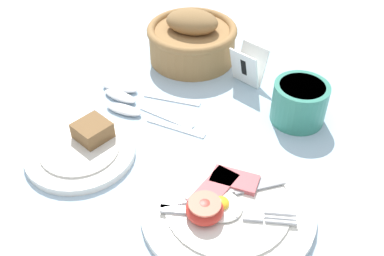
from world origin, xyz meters
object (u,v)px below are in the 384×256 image
breakfast_plate (225,206)px  sugar_cup (299,102)px  bread_plate (82,149)px  teaspoon_near_cup (137,114)px  teaspoon_by_saucer (132,101)px  bread_basket (192,39)px  number_card (248,66)px  teaspoon_stray (133,91)px

breakfast_plate → sugar_cup: 0.25m
bread_plate → teaspoon_near_cup: bread_plate is taller
teaspoon_near_cup → teaspoon_by_saucer: bearing=-46.0°
sugar_cup → bread_basket: size_ratio=0.51×
sugar_cup → teaspoon_by_saucer: sugar_cup is taller
bread_basket → teaspoon_near_cup: bearing=-84.2°
bread_plate → bread_basket: 0.34m
bread_basket → teaspoon_by_saucer: size_ratio=0.94×
number_card → teaspoon_stray: size_ratio=0.39×
number_card → sugar_cup: bearing=-12.4°
bread_plate → teaspoon_by_saucer: size_ratio=0.91×
teaspoon_stray → sugar_cup: bearing=-177.9°
sugar_cup → bread_basket: (-0.26, 0.07, 0.01)m
teaspoon_by_saucer → teaspoon_near_cup: same height
breakfast_plate → bread_plate: size_ratio=1.40×
breakfast_plate → sugar_cup: size_ratio=2.63×
breakfast_plate → sugar_cup: sugar_cup is taller
bread_plate → teaspoon_near_cup: (0.01, 0.12, -0.01)m
bread_plate → sugar_cup: 0.37m
sugar_cup → teaspoon_near_cup: bearing=-148.6°
teaspoon_by_saucer → teaspoon_stray: same height
sugar_cup → teaspoon_near_cup: sugar_cup is taller
teaspoon_by_saucer → teaspoon_stray: size_ratio=1.01×
breakfast_plate → teaspoon_by_saucer: 0.29m
teaspoon_stray → teaspoon_near_cup: bearing=117.4°
bread_basket → teaspoon_stray: size_ratio=0.95×
bread_plate → bread_basket: bearing=91.2°
bread_plate → number_card: size_ratio=2.38×
sugar_cup → teaspoon_stray: sugar_cup is taller
bread_plate → teaspoon_near_cup: 0.12m
breakfast_plate → teaspoon_near_cup: breakfast_plate is taller
number_card → bread_plate: bearing=-102.5°
teaspoon_by_saucer → number_card: bearing=-130.7°
bread_basket → number_card: bearing=-6.8°
sugar_cup → bread_basket: 0.27m
breakfast_plate → number_card: 0.32m
bread_basket → teaspoon_stray: 0.17m
sugar_cup → number_card: size_ratio=1.27×
bread_plate → teaspoon_by_saucer: 0.15m
teaspoon_stray → bread_basket: bearing=-115.6°
breakfast_plate → bread_plate: bearing=-174.8°
bread_basket → teaspoon_by_saucer: bearing=-92.5°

